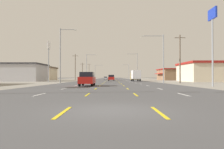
% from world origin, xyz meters
% --- Properties ---
extents(ground_plane, '(572.00, 572.00, 0.00)m').
position_xyz_m(ground_plane, '(0.00, 66.00, 0.00)').
color(ground_plane, '#4C4C4F').
extents(lot_apron_left, '(28.00, 440.00, 0.01)m').
position_xyz_m(lot_apron_left, '(-24.75, 66.00, 0.00)').
color(lot_apron_left, gray).
rests_on(lot_apron_left, ground).
extents(lot_apron_right, '(28.00, 440.00, 0.01)m').
position_xyz_m(lot_apron_right, '(24.75, 66.00, 0.00)').
color(lot_apron_right, gray).
rests_on(lot_apron_right, ground).
extents(lane_markings, '(10.64, 227.60, 0.01)m').
position_xyz_m(lane_markings, '(0.00, 104.50, 0.01)').
color(lane_markings, white).
rests_on(lane_markings, ground).
extents(signal_span_wire, '(26.27, 0.52, 9.76)m').
position_xyz_m(signal_span_wire, '(-0.37, 7.25, 5.89)').
color(signal_span_wire, brown).
rests_on(signal_span_wire, ground).
extents(suv_inner_left_nearest, '(1.98, 4.90, 1.98)m').
position_xyz_m(suv_inner_left_nearest, '(-3.50, 21.38, 1.03)').
color(suv_inner_left_nearest, red).
rests_on(suv_inner_left_nearest, ground).
extents(box_truck_far_right_near, '(2.40, 7.20, 3.23)m').
position_xyz_m(box_truck_far_right_near, '(7.19, 54.26, 1.84)').
color(box_truck_far_right_near, '#B28C33').
rests_on(box_truck_far_right_near, ground).
extents(suv_center_turn_mid, '(1.98, 4.90, 1.98)m').
position_xyz_m(suv_center_turn_mid, '(-0.20, 60.17, 1.03)').
color(suv_center_turn_mid, red).
rests_on(suv_center_turn_mid, ground).
extents(sedan_center_turn_midfar, '(1.80, 4.50, 1.46)m').
position_xyz_m(sedan_center_turn_midfar, '(-0.24, 99.96, 0.76)').
color(sedan_center_turn_midfar, maroon).
rests_on(sedan_center_turn_midfar, ground).
extents(sedan_inner_left_far, '(1.80, 4.50, 1.46)m').
position_xyz_m(sedan_inner_left_far, '(-3.49, 105.42, 0.76)').
color(sedan_inner_left_far, silver).
rests_on(sedan_inner_left_far, ground).
extents(storefront_left_row_1, '(12.48, 11.99, 5.32)m').
position_xyz_m(storefront_left_row_1, '(-26.99, 54.73, 2.68)').
color(storefront_left_row_1, '#B2B2B7').
rests_on(storefront_left_row_1, ground).
extents(storefront_left_row_2, '(11.31, 12.30, 5.41)m').
position_xyz_m(storefront_left_row_2, '(-29.33, 76.77, 2.73)').
color(storefront_left_row_2, beige).
rests_on(storefront_left_row_2, ground).
extents(storefront_right_row_1, '(13.67, 14.58, 5.40)m').
position_xyz_m(storefront_right_row_1, '(26.97, 50.38, 2.72)').
color(storefront_right_row_1, beige).
rests_on(storefront_right_row_1, ground).
extents(storefront_right_row_2, '(13.86, 14.17, 4.57)m').
position_xyz_m(storefront_right_row_2, '(25.65, 75.22, 2.30)').
color(storefront_right_row_2, '#8C6B4C').
rests_on(storefront_right_row_2, ground).
extents(pole_sign_left_row_1, '(0.24, 2.04, 9.90)m').
position_xyz_m(pole_sign_left_row_1, '(-15.39, 42.02, 7.47)').
color(pole_sign_left_row_1, gray).
rests_on(pole_sign_left_row_1, ground).
extents(pole_sign_right_row_0, '(0.24, 2.22, 10.68)m').
position_xyz_m(pole_sign_right_row_0, '(13.79, 20.11, 8.01)').
color(pole_sign_right_row_0, gray).
rests_on(pole_sign_right_row_0, ground).
extents(streetlight_left_row_0, '(3.37, 0.26, 10.89)m').
position_xyz_m(streetlight_left_row_0, '(-9.87, 32.48, 6.14)').
color(streetlight_left_row_0, gray).
rests_on(streetlight_left_row_0, ground).
extents(streetlight_right_row_0, '(4.49, 0.26, 9.63)m').
position_xyz_m(streetlight_right_row_0, '(9.67, 32.48, 5.63)').
color(streetlight_right_row_0, gray).
rests_on(streetlight_right_row_0, ground).
extents(streetlight_left_row_1, '(4.28, 0.26, 10.42)m').
position_xyz_m(streetlight_left_row_1, '(-9.74, 74.46, 6.01)').
color(streetlight_left_row_1, gray).
rests_on(streetlight_left_row_1, ground).
extents(streetlight_right_row_1, '(4.59, 0.26, 10.77)m').
position_xyz_m(streetlight_right_row_1, '(9.70, 74.46, 6.23)').
color(streetlight_right_row_1, gray).
rests_on(streetlight_right_row_1, ground).
extents(streetlight_left_row_2, '(5.02, 0.26, 8.63)m').
position_xyz_m(streetlight_left_row_2, '(-9.53, 116.43, 5.16)').
color(streetlight_left_row_2, gray).
rests_on(streetlight_left_row_2, ground).
extents(streetlight_right_row_2, '(4.30, 0.26, 8.91)m').
position_xyz_m(streetlight_right_row_2, '(9.68, 116.43, 5.23)').
color(streetlight_right_row_2, gray).
rests_on(streetlight_right_row_2, ground).
extents(utility_pole_right_row_0, '(2.20, 0.26, 9.89)m').
position_xyz_m(utility_pole_right_row_0, '(13.88, 33.94, 5.14)').
color(utility_pole_right_row_0, brown).
rests_on(utility_pole_right_row_0, ground).
extents(utility_pole_left_row_1, '(2.20, 0.26, 9.78)m').
position_xyz_m(utility_pole_left_row_1, '(-13.75, 69.24, 5.08)').
color(utility_pole_left_row_1, brown).
rests_on(utility_pole_left_row_1, ground).
extents(utility_pole_left_row_2, '(2.20, 0.26, 8.26)m').
position_xyz_m(utility_pole_left_row_2, '(-14.60, 93.85, 4.32)').
color(utility_pole_left_row_2, brown).
rests_on(utility_pole_left_row_2, ground).
extents(utility_pole_left_row_3, '(2.20, 0.26, 10.41)m').
position_xyz_m(utility_pole_left_row_3, '(-15.68, 133.09, 5.40)').
color(utility_pole_left_row_3, brown).
rests_on(utility_pole_left_row_3, ground).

